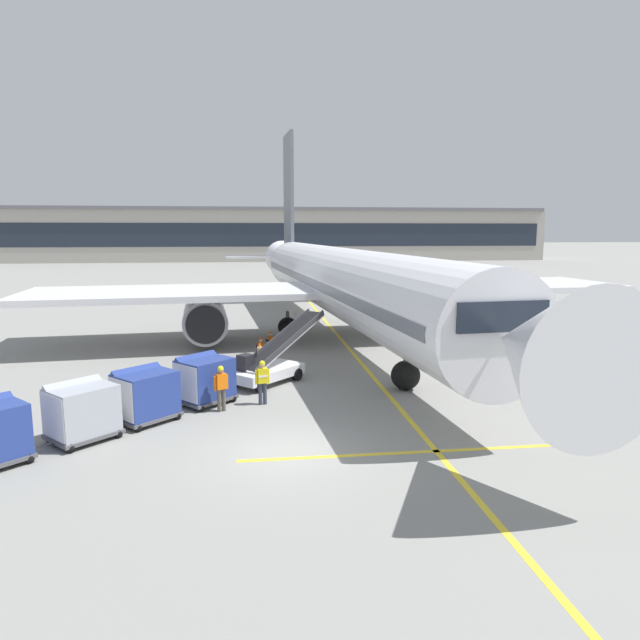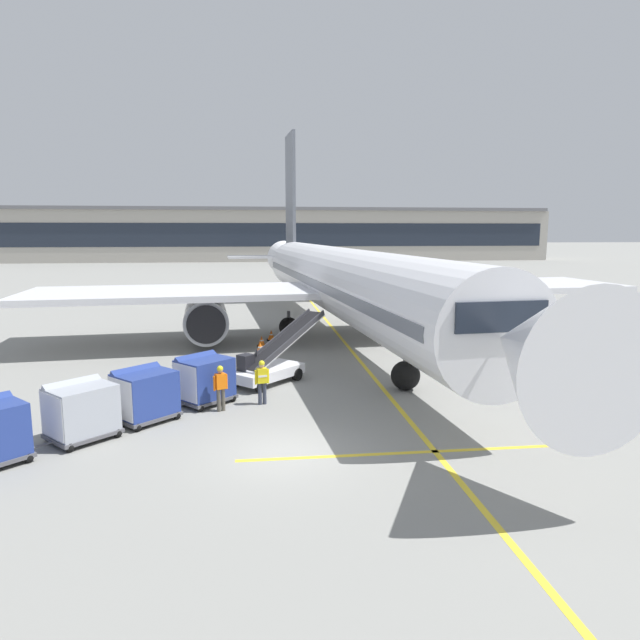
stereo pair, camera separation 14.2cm
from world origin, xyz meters
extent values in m
plane|color=gray|center=(0.00, 0.00, 0.00)|extent=(600.00, 600.00, 0.00)
cylinder|color=white|center=(4.49, 17.27, 3.67)|extent=(7.23, 37.36, 4.04)
cube|color=slate|center=(4.49, 17.27, 3.67)|extent=(7.15, 35.89, 0.48)
cone|color=white|center=(6.27, -3.25, 3.67)|extent=(4.17, 4.36, 3.84)
cone|color=white|center=(2.61, 39.00, 3.97)|extent=(3.98, 6.74, 3.43)
cube|color=white|center=(-5.19, 17.37, 3.06)|extent=(18.22, 8.93, 0.36)
cylinder|color=#93969E|center=(-3.69, 16.75, 1.63)|extent=(2.91, 5.03, 2.51)
cylinder|color=black|center=(-3.48, 14.30, 1.63)|extent=(2.13, 0.30, 2.13)
cube|color=white|center=(14.01, 19.03, 3.06)|extent=(18.22, 8.93, 0.36)
cylinder|color=#93969E|center=(12.64, 18.17, 1.63)|extent=(2.91, 5.03, 2.51)
cylinder|color=black|center=(12.85, 15.71, 1.63)|extent=(2.13, 0.30, 2.13)
cube|color=slate|center=(2.75, 37.39, 10.05)|extent=(0.66, 4.47, 11.15)
cube|color=white|center=(2.78, 37.07, 4.27)|extent=(12.21, 4.00, 0.20)
cube|color=#1E2633|center=(6.02, -0.43, 4.27)|extent=(2.98, 2.06, 0.89)
cylinder|color=#47474C|center=(5.45, 6.17, 1.13)|extent=(0.22, 0.22, 1.02)
sphere|color=black|center=(5.45, 6.17, 0.63)|extent=(1.25, 1.25, 1.25)
cylinder|color=#47474C|center=(1.31, 18.86, 1.13)|extent=(0.22, 0.22, 1.02)
sphere|color=black|center=(1.31, 18.86, 0.63)|extent=(1.25, 1.25, 1.25)
cylinder|color=#47474C|center=(7.35, 19.39, 1.13)|extent=(0.22, 0.22, 1.02)
sphere|color=black|center=(7.35, 19.39, 0.63)|extent=(1.25, 1.25, 1.25)
cube|color=silver|center=(-0.35, 7.89, 0.50)|extent=(3.52, 3.55, 0.44)
cube|color=black|center=(-1.26, 7.47, 1.07)|extent=(0.82, 0.82, 0.70)
cylinder|color=#333338|center=(-0.79, 7.96, 1.12)|extent=(0.08, 0.08, 0.80)
cube|color=silver|center=(0.50, 8.75, 1.72)|extent=(4.05, 4.10, 2.14)
cube|color=black|center=(0.50, 8.75, 1.81)|extent=(3.85, 3.90, 1.99)
cube|color=#333338|center=(0.81, 8.44, 1.84)|extent=(3.41, 3.47, 2.17)
cube|color=#333338|center=(0.18, 9.06, 1.84)|extent=(3.41, 3.47, 2.17)
cylinder|color=black|center=(1.01, 8.22, 0.28)|extent=(0.54, 0.54, 0.56)
cylinder|color=black|center=(-0.04, 9.25, 0.28)|extent=(0.54, 0.54, 0.56)
cylinder|color=black|center=(-0.66, 6.52, 0.28)|extent=(0.54, 0.54, 0.56)
cylinder|color=black|center=(-1.71, 7.55, 0.28)|extent=(0.54, 0.54, 0.56)
cube|color=#515156|center=(-2.82, 5.30, 0.21)|extent=(2.55, 2.54, 0.12)
cylinder|color=#4C4C51|center=(-3.80, 4.37, 0.20)|extent=(0.56, 0.53, 0.07)
cube|color=navy|center=(-2.82, 5.30, 1.02)|extent=(2.41, 2.40, 1.50)
cube|color=navy|center=(-3.11, 5.60, 1.54)|extent=(1.91, 1.87, 0.74)
cube|color=silver|center=(-3.52, 4.64, 1.02)|extent=(1.01, 1.06, 1.38)
sphere|color=black|center=(-3.87, 5.24, 0.15)|extent=(0.30, 0.30, 0.30)
sphere|color=black|center=(-2.93, 4.26, 0.15)|extent=(0.30, 0.30, 0.30)
sphere|color=black|center=(-2.71, 6.35, 0.15)|extent=(0.30, 0.30, 0.30)
sphere|color=black|center=(-1.77, 5.36, 0.15)|extent=(0.30, 0.30, 0.30)
cube|color=#515156|center=(-4.74, 3.44, 0.21)|extent=(2.55, 2.54, 0.12)
cylinder|color=#4C4C51|center=(-5.72, 2.51, 0.20)|extent=(0.56, 0.53, 0.07)
cube|color=navy|center=(-4.74, 3.44, 1.02)|extent=(2.41, 2.40, 1.50)
cube|color=navy|center=(-5.02, 3.74, 1.54)|extent=(1.91, 1.87, 0.74)
cube|color=silver|center=(-5.44, 2.77, 1.02)|extent=(1.01, 1.06, 1.38)
sphere|color=black|center=(-5.79, 3.38, 0.15)|extent=(0.30, 0.30, 0.30)
sphere|color=black|center=(-4.85, 2.39, 0.15)|extent=(0.30, 0.30, 0.30)
sphere|color=black|center=(-4.63, 4.48, 0.15)|extent=(0.30, 0.30, 0.30)
sphere|color=black|center=(-3.69, 3.50, 0.15)|extent=(0.30, 0.30, 0.30)
cube|color=#515156|center=(-6.43, 1.86, 0.21)|extent=(2.55, 2.54, 0.12)
cylinder|color=#4C4C51|center=(-7.41, 0.93, 0.20)|extent=(0.56, 0.53, 0.07)
cube|color=#9EA3AD|center=(-6.43, 1.86, 1.02)|extent=(2.41, 2.40, 1.50)
cube|color=#9EA3AD|center=(-6.71, 2.16, 1.54)|extent=(1.91, 1.87, 0.74)
cube|color=silver|center=(-7.13, 1.19, 1.02)|extent=(1.01, 1.06, 1.38)
sphere|color=black|center=(-7.48, 1.80, 0.15)|extent=(0.30, 0.30, 0.30)
sphere|color=black|center=(-6.54, 0.81, 0.15)|extent=(0.30, 0.30, 0.30)
sphere|color=black|center=(-6.32, 2.90, 0.15)|extent=(0.30, 0.30, 0.30)
sphere|color=black|center=(-5.38, 1.92, 0.15)|extent=(0.30, 0.30, 0.30)
sphere|color=black|center=(-8.42, 1.14, 0.15)|extent=(0.30, 0.30, 0.30)
sphere|color=black|center=(-7.48, 0.15, 0.15)|extent=(0.30, 0.30, 0.30)
cylinder|color=#333847|center=(-2.39, 6.38, 0.43)|extent=(0.15, 0.15, 0.86)
cylinder|color=#333847|center=(-2.53, 6.28, 0.43)|extent=(0.15, 0.15, 0.86)
cube|color=yellow|center=(-2.46, 6.33, 1.15)|extent=(0.45, 0.41, 0.58)
cube|color=white|center=(-2.39, 6.23, 1.15)|extent=(0.29, 0.20, 0.08)
sphere|color=beige|center=(-2.46, 6.33, 1.56)|extent=(0.21, 0.21, 0.21)
sphere|color=yellow|center=(-2.46, 6.33, 1.63)|extent=(0.23, 0.23, 0.23)
cylinder|color=yellow|center=(-2.26, 6.47, 1.10)|extent=(0.09, 0.09, 0.56)
cylinder|color=yellow|center=(-2.66, 6.20, 1.10)|extent=(0.09, 0.09, 0.56)
cylinder|color=#333847|center=(-0.52, 4.91, 0.43)|extent=(0.15, 0.15, 0.86)
cylinder|color=#333847|center=(-0.70, 4.87, 0.43)|extent=(0.15, 0.15, 0.86)
cube|color=yellow|center=(-0.61, 4.89, 1.15)|extent=(0.42, 0.31, 0.58)
cube|color=white|center=(-0.59, 4.77, 1.15)|extent=(0.34, 0.08, 0.08)
sphere|color=tan|center=(-0.61, 4.89, 1.56)|extent=(0.21, 0.21, 0.21)
sphere|color=yellow|center=(-0.61, 4.89, 1.63)|extent=(0.23, 0.23, 0.23)
cylinder|color=yellow|center=(-0.38, 4.94, 1.10)|extent=(0.09, 0.09, 0.56)
cylinder|color=yellow|center=(-0.85, 4.84, 1.10)|extent=(0.09, 0.09, 0.56)
cylinder|color=#514C42|center=(-2.24, 4.20, 0.43)|extent=(0.15, 0.15, 0.86)
cylinder|color=#514C42|center=(-2.08, 4.28, 0.43)|extent=(0.15, 0.15, 0.86)
cube|color=orange|center=(-2.16, 4.24, 1.15)|extent=(0.45, 0.39, 0.58)
cube|color=white|center=(-2.22, 4.36, 1.15)|extent=(0.31, 0.16, 0.08)
sphere|color=#9E7051|center=(-2.16, 4.24, 1.56)|extent=(0.21, 0.21, 0.21)
sphere|color=yellow|center=(-2.16, 4.24, 1.63)|extent=(0.23, 0.23, 0.23)
cylinder|color=orange|center=(-2.38, 4.14, 1.10)|extent=(0.09, 0.09, 0.56)
cylinder|color=orange|center=(-1.95, 4.35, 1.10)|extent=(0.09, 0.09, 0.56)
cube|color=black|center=(-0.58, 13.83, 0.03)|extent=(0.60, 0.60, 0.05)
cone|color=orange|center=(-0.58, 13.83, 0.37)|extent=(0.48, 0.48, 0.63)
cylinder|color=white|center=(-0.58, 13.83, 0.40)|extent=(0.26, 0.26, 0.08)
cube|color=black|center=(0.16, 17.73, 0.03)|extent=(0.55, 0.55, 0.05)
cone|color=orange|center=(0.16, 17.73, 0.34)|extent=(0.44, 0.44, 0.58)
cylinder|color=white|center=(0.16, 17.73, 0.37)|extent=(0.24, 0.24, 0.07)
cube|color=black|center=(-0.46, 15.90, 0.03)|extent=(0.55, 0.55, 0.05)
cone|color=orange|center=(-0.46, 15.90, 0.34)|extent=(0.44, 0.44, 0.58)
cylinder|color=white|center=(-0.46, 15.90, 0.37)|extent=(0.24, 0.24, 0.07)
cube|color=yellow|center=(4.55, 17.27, 0.00)|extent=(0.20, 110.00, 0.01)
cube|color=yellow|center=(4.49, -0.48, 0.00)|extent=(12.00, 0.20, 0.01)
cube|color=#A8A399|center=(2.23, 116.83, 5.58)|extent=(129.14, 20.89, 11.17)
cube|color=#1E2633|center=(2.23, 106.34, 5.86)|extent=(125.26, 0.10, 5.02)
cube|color=slate|center=(2.23, 114.75, 11.52)|extent=(127.85, 17.75, 0.70)
camera|label=1|loc=(-1.01, -16.07, 6.67)|focal=31.21mm
camera|label=2|loc=(-0.87, -16.09, 6.67)|focal=31.21mm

